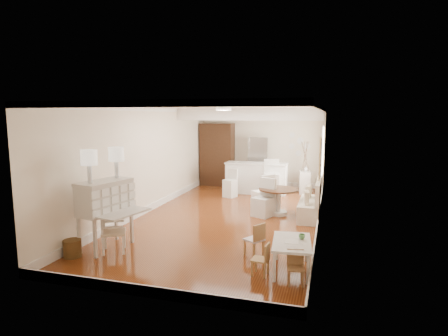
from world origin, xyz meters
The scene contains 20 objects.
room centered at (0.04, 0.32, 1.98)m, with size 9.00×9.04×2.82m.
secretary_bureau centered at (-1.70, -2.89, 0.68)m, with size 1.06×1.08×1.36m, color silver.
gustavian_armchair centered at (-1.46, -3.02, 0.40)m, with size 0.46×0.46×0.81m, color white.
wicker_basket centered at (-2.05, -3.47, 0.16)m, with size 0.32×0.32×0.32m, color brown.
kids_table centered at (1.90, -2.98, 0.26)m, with size 0.62×1.04×0.52m, color white.
kids_chair_a centered at (1.43, -3.29, 0.28)m, with size 0.27×0.27×0.55m, color tan.
kids_chair_b centered at (1.16, -2.46, 0.32)m, with size 0.31×0.31×0.64m, color tan.
kids_chair_c centered at (2.02, -3.48, 0.27)m, with size 0.26×0.26×0.54m, color #9D7247.
banquette centered at (1.99, 0.50, 0.49)m, with size 0.52×1.60×0.98m, color silver.
dining_table centered at (1.19, 0.54, 0.35)m, with size 1.02×1.02×0.70m, color #472816.
slip_chair_near centered at (0.84, 0.30, 0.49)m, with size 0.46×0.48×0.98m, color silver.
slip_chair_far centered at (0.69, 1.11, 0.49)m, with size 0.46×0.48×0.98m, color white.
breakfast_counter centered at (0.10, 3.10, 0.52)m, with size 2.05×0.65×1.03m, color white.
bar_stool_left centered at (-0.59, 2.29, 0.45)m, with size 0.36×0.36×0.89m, color white.
bar_stool_right centered at (0.67, 2.64, 0.60)m, with size 0.48×0.48×1.20m, color silver.
pantry_cabinet centered at (-1.60, 4.18, 1.15)m, with size 1.20×0.60×2.30m, color #381E11.
fridge centered at (0.30, 4.15, 0.90)m, with size 0.75×0.65×1.80m, color silver.
sideboard centered at (1.65, 3.64, 0.37)m, with size 0.34×0.77×0.74m, color beige.
pencil_cup centered at (2.05, -2.82, 0.56)m, with size 0.11×0.11×0.08m, color #61A25F.
branch_vase centered at (1.68, 3.66, 0.82)m, with size 0.16×0.16×0.17m, color white.
Camera 1 is at (2.47, -9.05, 2.59)m, focal length 30.00 mm.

